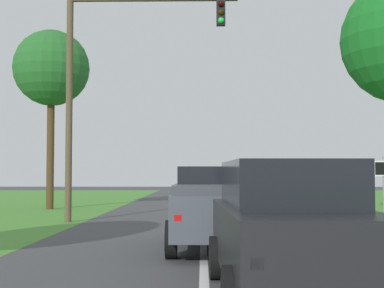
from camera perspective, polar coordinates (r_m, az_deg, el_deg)
name	(u,v)px	position (r m, az deg, el deg)	size (l,w,h in m)	color
ground_plane	(204,252)	(13.09, 1.15, -10.67)	(120.00, 120.00, 0.00)	#424244
red_suv_near	(287,226)	(8.42, 9.43, -7.99)	(2.22, 4.94, 1.95)	black
pickup_truck_lead	(216,207)	(13.41, 2.37, -6.23)	(2.17, 4.90, 1.92)	#4C515B
traffic_light	(109,68)	(21.29, -8.26, 7.50)	(6.24, 0.40, 8.73)	brown
keep_moving_sign	(384,184)	(17.24, 18.51, -3.82)	(0.60, 0.09, 2.25)	gray
crossing_suv_far	(308,192)	(24.89, 11.44, -4.68)	(4.32, 2.15, 1.84)	silver
extra_tree_1	(51,69)	(29.35, -13.75, 7.22)	(3.73, 3.73, 8.79)	#4C351E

